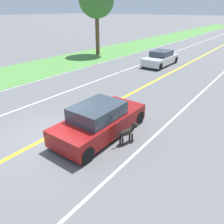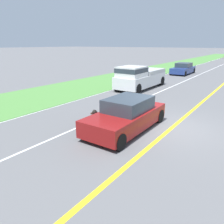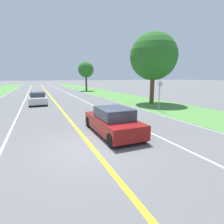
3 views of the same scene
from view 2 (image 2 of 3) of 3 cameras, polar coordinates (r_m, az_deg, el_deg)
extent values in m
plane|color=#5B5B5E|center=(10.19, 15.38, -3.99)|extent=(400.00, 400.00, 0.00)
cube|color=yellow|center=(10.19, 15.38, -3.97)|extent=(0.18, 160.00, 0.01)
cube|color=white|center=(13.97, -12.60, 2.03)|extent=(0.14, 160.00, 0.01)
cube|color=white|center=(11.72, -0.85, -0.51)|extent=(0.10, 160.00, 0.01)
cube|color=#4C843D|center=(16.25, -19.84, 3.60)|extent=(6.00, 160.00, 0.03)
cube|color=maroon|center=(9.46, 3.67, -1.75)|extent=(1.79, 4.32, 0.68)
cube|color=#2D3842|center=(9.42, 4.29, 2.08)|extent=(1.54, 2.07, 0.55)
cylinder|color=black|center=(8.67, -7.06, -5.11)|extent=(0.22, 0.62, 0.62)
cylinder|color=black|center=(11.36, 4.78, 0.46)|extent=(0.22, 0.62, 0.62)
cylinder|color=black|center=(7.76, 1.98, -7.77)|extent=(0.22, 0.62, 0.62)
cylinder|color=black|center=(10.68, 12.29, -1.00)|extent=(0.22, 0.62, 0.62)
ellipsoid|color=black|center=(10.08, -2.57, -0.62)|extent=(0.42, 0.72, 0.27)
cylinder|color=black|center=(10.12, -3.90, -2.45)|extent=(0.07, 0.07, 0.36)
cylinder|color=black|center=(10.37, -1.70, -1.91)|extent=(0.07, 0.07, 0.36)
cylinder|color=black|center=(10.00, -3.42, -2.69)|extent=(0.07, 0.07, 0.36)
cylinder|color=black|center=(10.25, -1.20, -2.14)|extent=(0.07, 0.07, 0.36)
cylinder|color=black|center=(9.90, -3.96, -0.34)|extent=(0.19, 0.22, 0.18)
sphere|color=black|center=(9.82, -4.55, -0.11)|extent=(0.29, 0.29, 0.23)
ellipsoid|color=#331E14|center=(9.74, -5.34, -0.38)|extent=(0.13, 0.14, 0.09)
cone|color=black|center=(9.85, -4.71, 0.47)|extent=(0.09, 0.09, 0.10)
cone|color=black|center=(9.74, -4.31, 0.30)|extent=(0.09, 0.09, 0.10)
cylinder|color=black|center=(10.32, -0.52, 0.06)|extent=(0.13, 0.26, 0.25)
cube|color=silver|center=(18.74, 7.57, 8.33)|extent=(2.04, 5.61, 0.92)
cube|color=silver|center=(17.21, 5.13, 10.45)|extent=(1.80, 2.12, 0.78)
cube|color=#2D3842|center=(17.19, 5.14, 10.84)|extent=(1.82, 2.14, 0.34)
cube|color=beige|center=(19.70, 9.26, 10.51)|extent=(2.00, 3.19, 0.32)
cylinder|color=black|center=(17.34, 1.29, 6.73)|extent=(0.22, 0.78, 0.78)
cylinder|color=black|center=(21.19, 8.14, 8.53)|extent=(0.22, 0.78, 0.78)
cylinder|color=black|center=(16.40, 6.76, 5.99)|extent=(0.22, 0.78, 0.78)
cylinder|color=black|center=(20.43, 12.85, 7.94)|extent=(0.22, 0.78, 0.78)
cube|color=navy|center=(28.79, 18.02, 10.39)|extent=(1.83, 4.44, 0.65)
cube|color=#2D3842|center=(28.90, 18.24, 11.58)|extent=(1.57, 2.13, 0.53)
cylinder|color=black|center=(27.36, 15.16, 9.92)|extent=(0.22, 0.62, 0.62)
cylinder|color=black|center=(30.78, 17.55, 10.50)|extent=(0.22, 0.62, 0.62)
cylinder|color=black|center=(26.85, 18.50, 9.50)|extent=(0.22, 0.62, 0.62)
cylinder|color=black|center=(30.32, 20.55, 10.11)|extent=(0.22, 0.62, 0.62)
camera|label=1|loc=(16.92, -0.50, 21.49)|focal=35.00mm
camera|label=3|loc=(15.94, 32.00, 12.39)|focal=28.00mm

